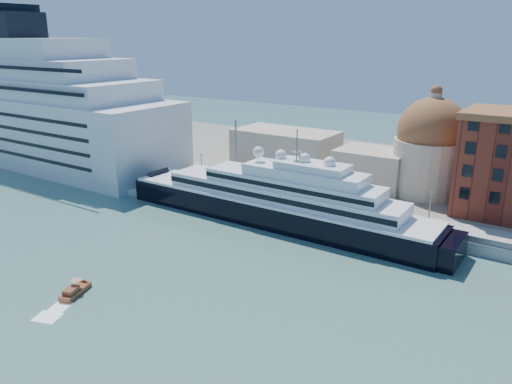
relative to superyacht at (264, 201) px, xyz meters
The scene contains 9 objects.
ground 23.92m from the superyacht, 78.03° to the right, with size 400.00×400.00×0.00m, color #3C6964.
quay 12.45m from the superyacht, 66.11° to the left, with size 180.00×10.00×2.50m, color gray.
land 52.34m from the superyacht, 84.64° to the left, with size 260.00×72.00×2.00m, color slate.
quay_fence 8.24m from the superyacht, 53.15° to the left, with size 180.00×0.10×1.20m, color slate.
superyacht is the anchor object (origin of this frame).
service_barge 36.70m from the superyacht, behind, with size 11.65×7.07×2.49m.
water_taxi 47.43m from the superyacht, 98.00° to the right, with size 3.97×6.55×2.95m.
church 37.07m from the superyacht, 72.03° to the left, with size 66.00×18.00×25.50m.
lamp_posts 13.27m from the superyacht, 130.05° to the left, with size 120.80×2.40×18.00m.
Camera 1 is at (53.92, -67.90, 40.58)m, focal length 35.00 mm.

